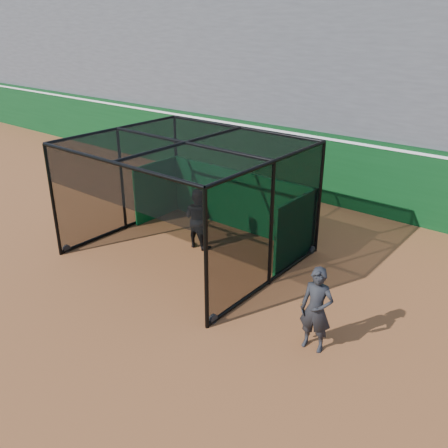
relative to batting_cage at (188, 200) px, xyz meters
The scene contains 6 objects.
ground 3.03m from the batting_cage, 63.06° to the right, with size 120.00×120.00×0.00m, color brown.
outfield_wall 6.32m from the batting_cage, 79.34° to the left, with size 50.00×0.50×2.50m.
grandstand 10.45m from the batting_cage, 83.33° to the left, with size 50.00×7.85×8.95m.
batting_cage is the anchor object (origin of this frame).
batter 0.86m from the batting_cage, 99.75° to the left, with size 0.86×0.67×1.77m, color black.
on_deck_player 5.14m from the batting_cage, 17.65° to the right, with size 0.71×0.52×1.80m.
Camera 1 is at (7.22, -6.47, 6.12)m, focal length 38.00 mm.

